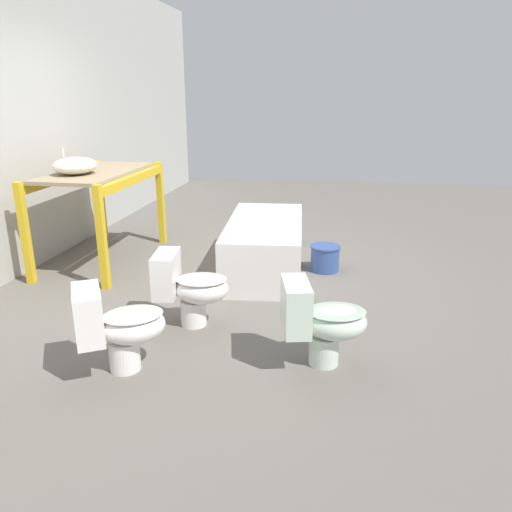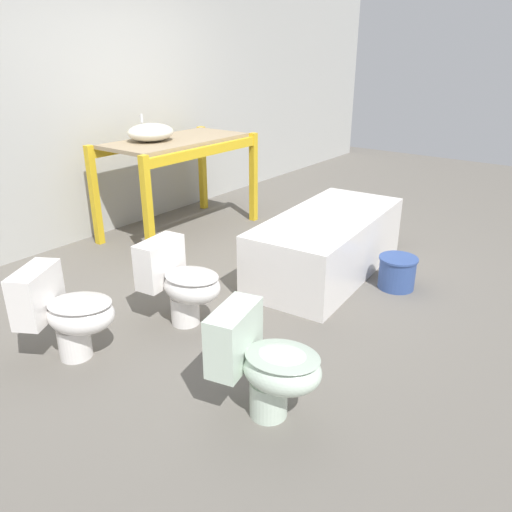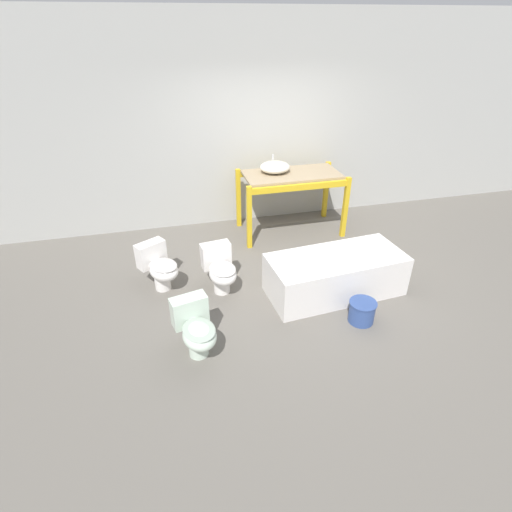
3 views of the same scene
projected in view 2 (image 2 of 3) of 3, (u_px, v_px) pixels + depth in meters
ground_plane at (248, 268)px, 4.48m from camera, size 12.00×12.00×0.00m
warehouse_wall_rear at (100, 73)px, 4.90m from camera, size 10.80×0.08×3.20m
shelving_rack at (177, 154)px, 5.08m from camera, size 1.61×0.84×0.98m
sink_basin at (151, 132)px, 4.86m from camera, size 0.46×0.42×0.25m
bathtub_main at (328, 240)px, 4.29m from camera, size 1.74×0.88×0.52m
toilet_near at (66, 311)px, 3.07m from camera, size 0.59×0.66×0.59m
toilet_far at (181, 281)px, 3.47m from camera, size 0.43×0.61×0.59m
toilet_extra at (265, 362)px, 2.58m from camera, size 0.47×0.63×0.59m
bucket_white at (397, 272)px, 4.06m from camera, size 0.31×0.31×0.27m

